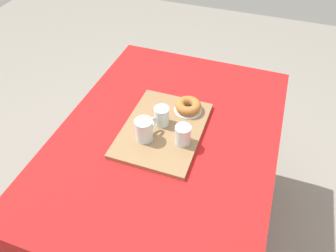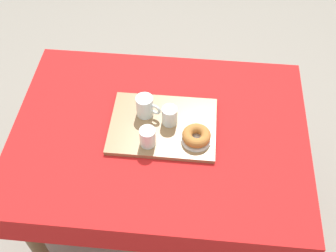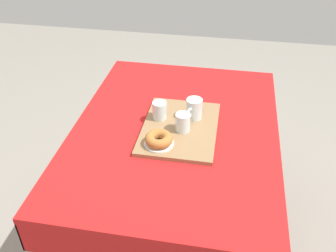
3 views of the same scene
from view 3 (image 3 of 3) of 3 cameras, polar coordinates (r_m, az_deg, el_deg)
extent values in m
plane|color=gray|center=(2.25, 0.90, -16.51)|extent=(6.00, 6.00, 0.00)
cube|color=red|center=(1.72, 1.13, -0.67)|extent=(1.24, 0.92, 0.03)
cube|color=red|center=(1.78, 15.82, -4.41)|extent=(1.24, 0.01, 0.14)
cube|color=red|center=(1.88, -12.75, -1.32)|extent=(1.24, 0.01, 0.14)
cube|color=red|center=(2.28, 3.61, 6.61)|extent=(0.01, 0.92, 0.14)
cylinder|color=brown|center=(2.37, 11.90, -1.75)|extent=(0.06, 0.06, 0.75)
cylinder|color=brown|center=(2.43, -5.52, 0.06)|extent=(0.06, 0.06, 0.75)
cube|color=olive|center=(1.69, 1.81, -0.32)|extent=(0.44, 0.33, 0.02)
cylinder|color=silver|center=(1.72, 3.96, 2.62)|extent=(0.07, 0.07, 0.10)
cylinder|color=maroon|center=(1.73, 3.95, 2.36)|extent=(0.06, 0.06, 0.07)
torus|color=silver|center=(1.68, 3.23, 1.91)|extent=(0.05, 0.03, 0.05)
cylinder|color=silver|center=(1.64, 2.24, 0.54)|extent=(0.06, 0.06, 0.08)
cylinder|color=silver|center=(1.65, 2.22, 0.03)|extent=(0.05, 0.05, 0.04)
cylinder|color=silver|center=(1.72, -1.29, 2.38)|extent=(0.06, 0.06, 0.08)
cylinder|color=silver|center=(1.72, -1.29, 2.09)|extent=(0.05, 0.05, 0.06)
cylinder|color=white|center=(1.58, -1.38, -2.65)|extent=(0.12, 0.12, 0.01)
torus|color=#A3662D|center=(1.57, -1.39, -1.95)|extent=(0.12, 0.12, 0.04)
camera|label=1|loc=(2.32, -3.64, 34.78)|focal=34.08mm
camera|label=2|loc=(1.81, -47.09, 39.12)|focal=44.41mm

